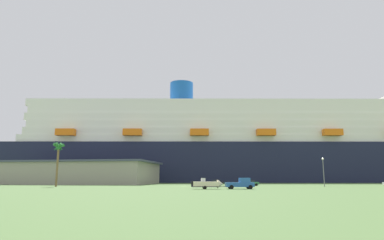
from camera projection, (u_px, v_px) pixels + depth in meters
ground_plane at (194, 184)px, 113.73m from camera, size 600.00×600.00×0.00m
cruise_ship at (263, 149)px, 157.05m from camera, size 291.04×53.93×53.65m
terminal_building at (73, 173)px, 116.52m from camera, size 59.90×32.40×7.78m
pickup_truck at (241, 184)px, 65.54m from camera, size 5.83×2.92×2.20m
small_boat_on_trailer at (209, 184)px, 65.10m from camera, size 7.02×2.65×2.15m
palm_tree at (58, 151)px, 83.65m from camera, size 3.11×2.98×11.03m
street_lamp at (323, 167)px, 83.80m from camera, size 0.56×0.56×7.29m
parked_car_green_wagon at (250, 183)px, 91.58m from camera, size 4.44×2.33×1.58m
parked_car_black_coupe at (216, 182)px, 100.45m from camera, size 4.59×2.51×1.58m
parked_car_blue_suv at (39, 182)px, 105.28m from camera, size 4.52×2.04×1.58m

